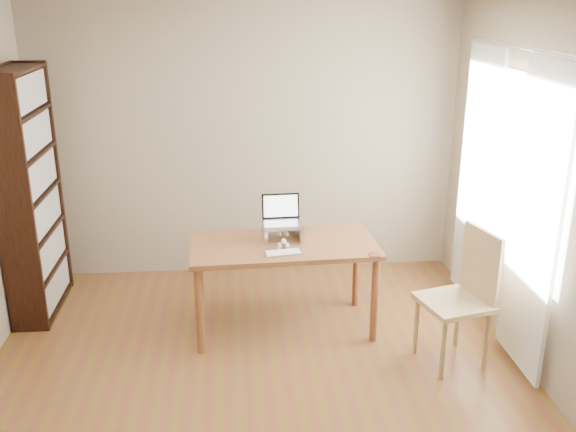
% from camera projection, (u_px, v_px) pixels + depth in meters
% --- Properties ---
extents(room, '(4.04, 4.54, 2.64)m').
position_uv_depth(room, '(262.00, 221.00, 3.98)').
color(room, brown).
rests_on(room, ground).
extents(bookshelf, '(0.30, 0.90, 2.10)m').
position_uv_depth(bookshelf, '(30.00, 194.00, 5.35)').
color(bookshelf, black).
rests_on(bookshelf, ground).
extents(curtains, '(0.03, 1.90, 2.25)m').
position_uv_depth(curtains, '(502.00, 195.00, 4.92)').
color(curtains, white).
rests_on(curtains, ground).
extents(desk, '(1.52, 0.81, 0.75)m').
position_uv_depth(desk, '(283.00, 254.00, 5.15)').
color(desk, brown).
rests_on(desk, ground).
extents(laptop_stand, '(0.32, 0.25, 0.13)m').
position_uv_depth(laptop_stand, '(283.00, 230.00, 5.16)').
color(laptop_stand, silver).
rests_on(laptop_stand, desk).
extents(laptop, '(0.32, 0.27, 0.22)m').
position_uv_depth(laptop, '(282.00, 216.00, 5.18)').
color(laptop, silver).
rests_on(laptop, laptop_stand).
extents(keyboard, '(0.30, 0.17, 0.02)m').
position_uv_depth(keyboard, '(283.00, 253.00, 4.90)').
color(keyboard, silver).
rests_on(keyboard, desk).
extents(coaster, '(0.10, 0.10, 0.01)m').
position_uv_depth(coaster, '(375.00, 255.00, 4.89)').
color(coaster, brown).
rests_on(coaster, desk).
extents(cat, '(0.23, 0.47, 0.14)m').
position_uv_depth(cat, '(282.00, 232.00, 5.20)').
color(cat, '#453F36').
rests_on(cat, desk).
extents(chair, '(0.56, 0.56, 1.03)m').
position_uv_depth(chair, '(465.00, 293.00, 4.69)').
color(chair, tan).
rests_on(chair, ground).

